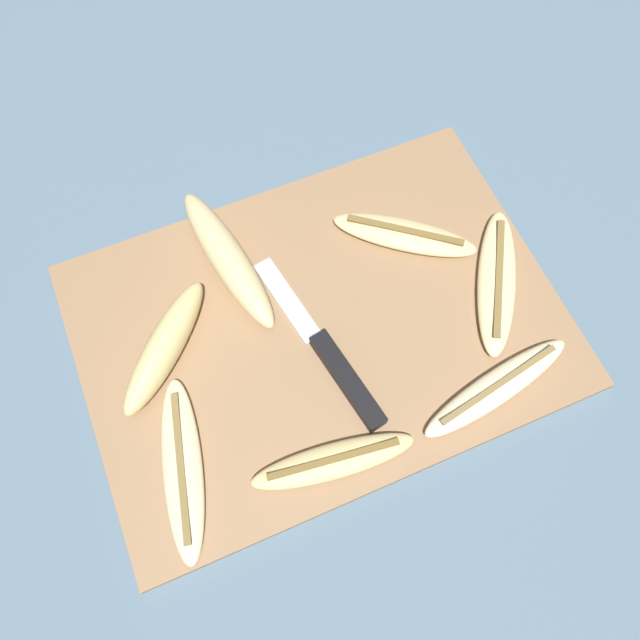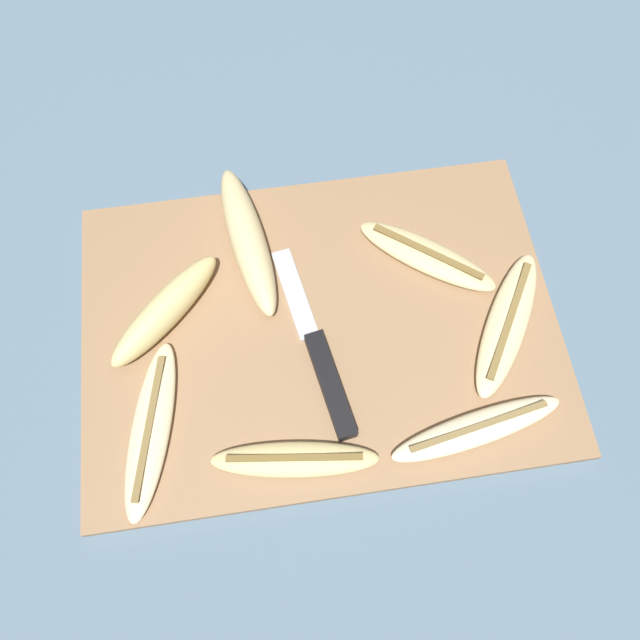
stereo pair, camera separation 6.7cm
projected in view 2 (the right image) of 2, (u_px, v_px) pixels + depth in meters
name	position (u px, v px, depth m)	size (l,w,h in m)	color
ground_plane	(320.00, 328.00, 0.69)	(4.00, 4.00, 0.00)	slate
cutting_board	(320.00, 326.00, 0.69)	(0.52, 0.37, 0.01)	#997551
knife	(322.00, 370.00, 0.65)	(0.06, 0.23, 0.02)	black
banana_spotted_left	(295.00, 460.00, 0.61)	(0.17, 0.06, 0.02)	#DBC684
banana_ripe_center	(248.00, 240.00, 0.70)	(0.07, 0.20, 0.04)	beige
banana_mellow_near	(427.00, 256.00, 0.70)	(0.16, 0.14, 0.02)	beige
banana_bright_far	(477.00, 429.00, 0.63)	(0.19, 0.07, 0.02)	beige
banana_golden_short	(165.00, 310.00, 0.67)	(0.14, 0.14, 0.04)	#EDD689
banana_soft_right	(507.00, 323.00, 0.67)	(0.13, 0.18, 0.02)	beige
banana_cream_curved	(151.00, 429.00, 0.63)	(0.08, 0.19, 0.02)	beige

